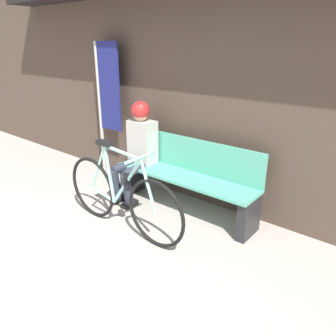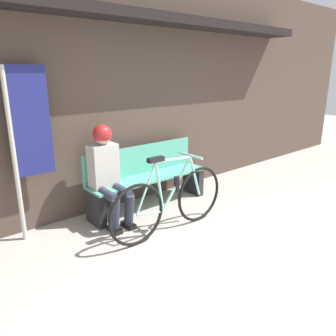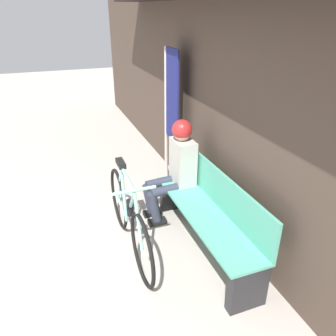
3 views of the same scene
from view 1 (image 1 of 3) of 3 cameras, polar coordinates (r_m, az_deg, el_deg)
storefront_wall at (r=3.91m, az=5.59°, el=17.56°), size 12.00×0.56×3.20m
park_bench_near at (r=3.84m, az=3.24°, el=-1.74°), size 1.79×0.42×0.86m
bicycle at (r=3.46m, az=-8.16°, el=-4.85°), size 1.67×0.40×0.96m
person_seated at (r=4.08m, az=-5.31°, el=4.14°), size 0.34×0.59×1.24m
banner_pole at (r=4.72m, az=-10.72°, el=12.24°), size 0.45×0.05×1.91m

